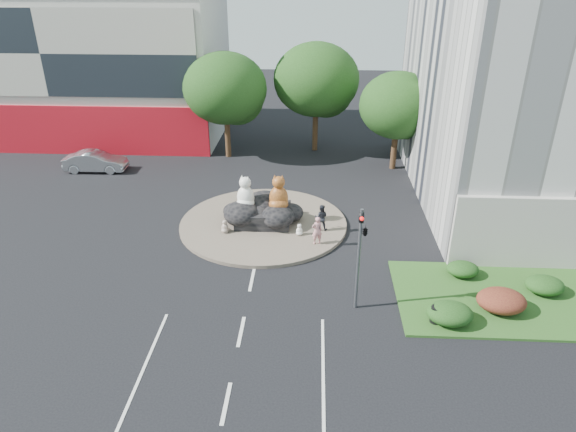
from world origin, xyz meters
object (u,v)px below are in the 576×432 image
object	(u,v)px
pedestrian_pink	(317,230)
pedestrian_dark	(321,217)
cat_tabby	(279,192)
kitten_calico	(225,226)
cat_white	(245,192)
litter_bin	(436,314)
parked_car	(95,161)
kitten_white	(299,229)

from	to	relation	value
pedestrian_pink	pedestrian_dark	distance (m)	1.70
cat_tabby	kitten_calico	bearing A→B (deg)	-153.89
kitten_calico	cat_white	bearing A→B (deg)	64.77
kitten_calico	litter_bin	distance (m)	12.97
cat_white	parked_car	world-z (taller)	cat_white
cat_white	pedestrian_pink	xyz separation A→B (m)	(4.24, -2.55, -1.10)
kitten_calico	kitten_white	bearing A→B (deg)	9.08
parked_car	litter_bin	distance (m)	27.87
kitten_calico	litter_bin	world-z (taller)	kitten_calico
cat_white	pedestrian_dark	xyz separation A→B (m)	(4.48, -0.87, -1.14)
pedestrian_pink	pedestrian_dark	bearing A→B (deg)	-118.77
kitten_white	pedestrian_pink	world-z (taller)	pedestrian_pink
pedestrian_dark	parked_car	bearing A→B (deg)	-21.72
kitten_white	kitten_calico	bearing A→B (deg)	161.08
cat_white	parked_car	xyz separation A→B (m)	(-12.46, 8.13, -1.36)
kitten_calico	parked_car	world-z (taller)	parked_car
kitten_calico	parked_car	distance (m)	14.91
kitten_white	pedestrian_pink	distance (m)	1.47
litter_bin	cat_white	bearing A→B (deg)	136.09
cat_white	kitten_calico	xyz separation A→B (m)	(-1.06, -1.48, -1.52)
cat_tabby	parked_car	distance (m)	16.64
pedestrian_pink	litter_bin	bearing A→B (deg)	107.87
parked_car	pedestrian_pink	bearing A→B (deg)	-123.84
cat_white	pedestrian_pink	world-z (taller)	cat_white
kitten_white	cat_white	bearing A→B (deg)	136.38
cat_white	kitten_calico	world-z (taller)	cat_white
cat_white	litter_bin	bearing A→B (deg)	-19.14
cat_white	litter_bin	size ratio (longest dim) A/B	2.66
cat_tabby	kitten_white	xyz separation A→B (m)	(1.28, -1.53, -1.62)
pedestrian_pink	litter_bin	distance (m)	8.38
cat_white	kitten_white	xyz separation A→B (m)	(3.24, -1.57, -1.57)
pedestrian_pink	litter_bin	xyz separation A→B (m)	(5.21, -6.54, -0.52)
cat_tabby	parked_car	size ratio (longest dim) A/B	0.47
kitten_calico	pedestrian_dark	world-z (taller)	pedestrian_dark
cat_white	kitten_white	world-z (taller)	cat_white
pedestrian_pink	parked_car	distance (m)	19.82
litter_bin	kitten_white	bearing A→B (deg)	129.54
pedestrian_dark	parked_car	xyz separation A→B (m)	(-16.94, 9.00, -0.23)
cat_white	parked_car	size ratio (longest dim) A/B	0.44
pedestrian_dark	litter_bin	distance (m)	9.62
pedestrian_dark	litter_bin	xyz separation A→B (m)	(4.97, -8.22, -0.48)
parked_car	cat_white	bearing A→B (deg)	-124.37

